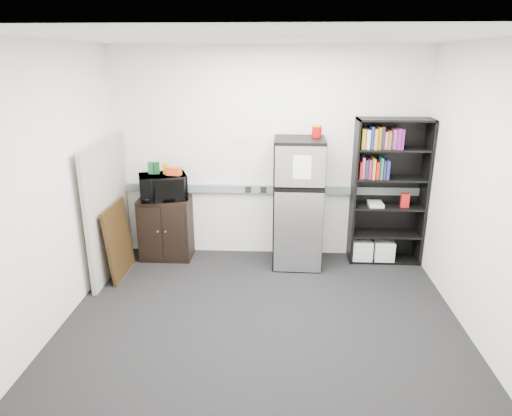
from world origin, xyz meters
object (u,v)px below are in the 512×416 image
Objects in this scene: cabinet at (166,228)px; microwave at (163,187)px; refrigerator at (298,203)px; bookshelf at (387,189)px; cubicle_partition at (108,209)px.

cabinet is 1.41× the size of microwave.
microwave is at bearing 178.92° from refrigerator.
cubicle_partition is at bearing -171.87° from bookshelf.
cubicle_partition and refrigerator have the same top height.
cabinet is 0.57m from microwave.
bookshelf is 2.88m from cabinet.
bookshelf is at bearing 8.52° from refrigerator.
refrigerator is at bearing -2.68° from cabinet.
bookshelf reaches higher than refrigerator.
bookshelf is 1.14m from refrigerator.
bookshelf is 2.83m from microwave.
bookshelf is 1.14× the size of cubicle_partition.
bookshelf is at bearing -17.47° from microwave.
refrigerator is (-1.11, -0.15, -0.16)m from bookshelf.
bookshelf is 3.19× the size of microwave.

